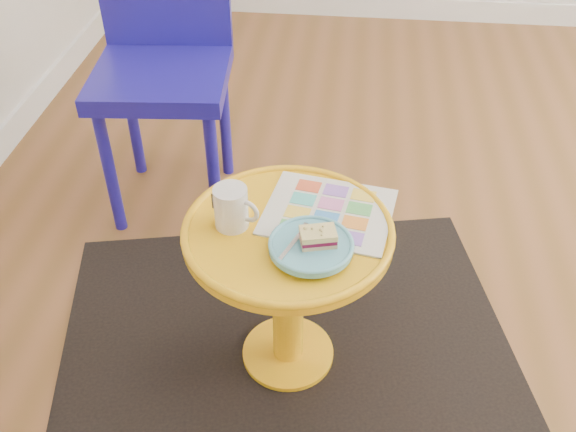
# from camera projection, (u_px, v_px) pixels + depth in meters

# --- Properties ---
(floor) EXTENTS (4.00, 4.00, 0.00)m
(floor) POSITION_uv_depth(u_px,v_px,m) (516.00, 258.00, 2.17)
(floor) COLOR brown
(floor) RESTS_ON ground
(room_walls) EXTENTS (4.00, 4.00, 4.00)m
(room_walls) POSITION_uv_depth(u_px,v_px,m) (265.00, 85.00, 2.98)
(room_walls) COLOR silver
(room_walls) RESTS_ON ground
(rug) EXTENTS (1.51, 1.35, 0.01)m
(rug) POSITION_uv_depth(u_px,v_px,m) (288.00, 355.00, 1.85)
(rug) COLOR black
(rug) RESTS_ON ground
(side_table) EXTENTS (0.51, 0.51, 0.49)m
(side_table) POSITION_uv_depth(u_px,v_px,m) (288.00, 269.00, 1.63)
(side_table) COLOR #FAB015
(side_table) RESTS_ON ground
(chair) EXTENTS (0.47, 0.47, 0.99)m
(chair) POSITION_uv_depth(u_px,v_px,m) (163.00, 49.00, 2.12)
(chair) COLOR #1E1692
(chair) RESTS_ON ground
(newspaper) EXTENTS (0.35, 0.31, 0.01)m
(newspaper) POSITION_uv_depth(u_px,v_px,m) (328.00, 212.00, 1.59)
(newspaper) COLOR silver
(newspaper) RESTS_ON side_table
(mug) EXTENTS (0.11, 0.08, 0.11)m
(mug) POSITION_uv_depth(u_px,v_px,m) (232.00, 207.00, 1.52)
(mug) COLOR silver
(mug) RESTS_ON side_table
(plate) EXTENTS (0.20, 0.20, 0.02)m
(plate) POSITION_uv_depth(u_px,v_px,m) (311.00, 246.00, 1.47)
(plate) COLOR #60B4CB
(plate) RESTS_ON newspaper
(cake_slice) EXTENTS (0.09, 0.07, 0.04)m
(cake_slice) POSITION_uv_depth(u_px,v_px,m) (318.00, 237.00, 1.45)
(cake_slice) COLOR #D3BC8C
(cake_slice) RESTS_ON plate
(fork) EXTENTS (0.07, 0.14, 0.00)m
(fork) POSITION_uv_depth(u_px,v_px,m) (295.00, 241.00, 1.47)
(fork) COLOR silver
(fork) RESTS_ON plate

